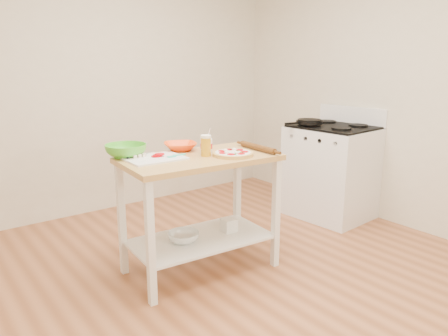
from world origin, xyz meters
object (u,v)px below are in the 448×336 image
object	(u,v)px
orange_bowl	(180,146)
shelf_bin	(229,225)
prep_island	(200,189)
spatula	(176,156)
knife	(137,155)
beer_pint	(206,145)
skillet	(309,122)
gas_stove	(331,171)
rolling_pin	(258,148)
yogurt_tub	(206,146)
green_bowl	(126,151)
shelf_glass_bowl	(183,237)
pizza	(233,153)
cutting_board	(154,158)

from	to	relation	value
orange_bowl	shelf_bin	distance (m)	0.73
prep_island	orange_bowl	xyz separation A→B (m)	(0.00, 0.27, 0.28)
spatula	knife	distance (m)	0.28
prep_island	knife	distance (m)	0.52
prep_island	beer_pint	xyz separation A→B (m)	(0.04, -0.02, 0.33)
skillet	beer_pint	world-z (taller)	beer_pint
gas_stove	rolling_pin	size ratio (longest dim) A/B	2.79
orange_bowl	yogurt_tub	bearing A→B (deg)	-62.84
green_bowl	yogurt_tub	xyz separation A→B (m)	(0.54, -0.24, 0.01)
spatula	shelf_glass_bowl	bearing A→B (deg)	-54.74
prep_island	pizza	size ratio (longest dim) A/B	3.92
pizza	spatula	xyz separation A→B (m)	(-0.37, 0.19, 0.00)
skillet	pizza	bearing A→B (deg)	-147.63
skillet	rolling_pin	distance (m)	1.19
cutting_board	yogurt_tub	xyz separation A→B (m)	(0.42, -0.05, 0.05)
spatula	green_bowl	distance (m)	0.36
knife	shelf_glass_bowl	xyz separation A→B (m)	(0.24, -0.21, -0.62)
gas_stove	green_bowl	xyz separation A→B (m)	(-2.19, 0.11, 0.47)
green_bowl	rolling_pin	xyz separation A→B (m)	(0.91, -0.41, -0.02)
pizza	shelf_glass_bowl	size ratio (longest dim) A/B	1.27
prep_island	beer_pint	size ratio (longest dim) A/B	7.63
yogurt_tub	pizza	bearing A→B (deg)	-63.00
prep_island	orange_bowl	distance (m)	0.39
knife	beer_pint	world-z (taller)	beer_pint
orange_bowl	prep_island	bearing A→B (deg)	-90.67
green_bowl	cutting_board	bearing A→B (deg)	-55.83
pizza	shelf_bin	distance (m)	0.61
orange_bowl	pizza	bearing A→B (deg)	-62.92
shelf_bin	spatula	bearing A→B (deg)	167.98
beer_pint	yogurt_tub	distance (m)	0.11
prep_island	cutting_board	xyz separation A→B (m)	(-0.31, 0.11, 0.26)
orange_bowl	rolling_pin	xyz separation A→B (m)	(0.47, -0.38, -0.01)
prep_island	spatula	xyz separation A→B (m)	(-0.16, 0.06, 0.27)
cutting_board	green_bowl	distance (m)	0.23
spatula	green_bowl	bearing A→B (deg)	146.71
green_bowl	yogurt_tub	size ratio (longest dim) A/B	1.54
pizza	yogurt_tub	distance (m)	0.22
prep_island	spatula	distance (m)	0.32
skillet	cutting_board	distance (m)	1.89
pizza	knife	world-z (taller)	pizza
cutting_board	rolling_pin	distance (m)	0.81
gas_stove	shelf_bin	bearing A→B (deg)	-175.74
pizza	cutting_board	distance (m)	0.57
cutting_board	beer_pint	distance (m)	0.38
gas_stove	pizza	xyz separation A→B (m)	(-1.55, -0.32, 0.44)
orange_bowl	green_bowl	xyz separation A→B (m)	(-0.44, 0.04, 0.02)
yogurt_tub	shelf_bin	distance (m)	0.66
prep_island	pizza	bearing A→B (deg)	-32.73
skillet	orange_bowl	xyz separation A→B (m)	(-1.57, -0.09, -0.04)
cutting_board	knife	size ratio (longest dim) A/B	1.55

